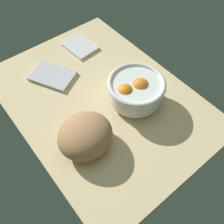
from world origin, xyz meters
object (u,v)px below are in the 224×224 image
fruit_bowl (135,90)px  bread_loaf (85,135)px  napkin_folded (53,76)px  napkin_spare (80,46)px

fruit_bowl → bread_loaf: size_ratio=1.13×
napkin_folded → napkin_spare: bearing=112.7°
bread_loaf → napkin_folded: bearing=167.9°
fruit_bowl → bread_loaf: 22.85cm
bread_loaf → napkin_spare: (-38.46, 24.30, -4.40)cm
napkin_spare → fruit_bowl: bearing=-2.8°
fruit_bowl → napkin_spare: (-35.25, 1.71, -5.47)cm
fruit_bowl → napkin_folded: 32.54cm
bread_loaf → napkin_folded: (-31.06, 6.65, -4.29)cm
fruit_bowl → napkin_spare: size_ratio=1.47×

